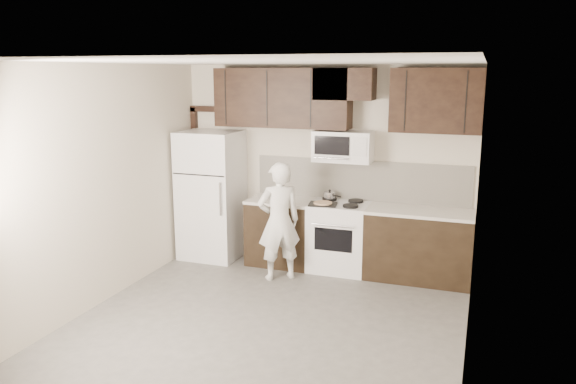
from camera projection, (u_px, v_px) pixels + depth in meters
The scene contains 14 objects.
floor at pixel (264, 327), 5.86m from camera, with size 4.50×4.50×0.00m, color #514F4C.
back_wall at pixel (325, 166), 7.65m from camera, with size 4.00×4.00×0.00m, color beige.
ceiling at pixel (262, 62), 5.29m from camera, with size 4.50×4.50×0.00m, color white.
counter_run at pixel (362, 239), 7.35m from camera, with size 2.95×0.64×0.91m.
stove at pixel (339, 236), 7.45m from camera, with size 0.76×0.66×0.94m.
backsplash at pixel (360, 180), 7.51m from camera, with size 2.90×0.02×0.54m, color silver.
upper_cabinets at pixel (337, 97), 7.22m from camera, with size 3.48×0.35×0.78m.
microwave at pixel (343, 146), 7.31m from camera, with size 0.76×0.42×0.40m.
refrigerator at pixel (211, 195), 7.91m from camera, with size 0.80×0.76×1.80m.
door_trim at pixel (198, 166), 8.25m from camera, with size 0.50×0.08×2.12m.
saucepan at pixel (330, 196), 7.54m from camera, with size 0.25×0.16×0.15m.
baking_tray at pixel (323, 204), 7.28m from camera, with size 0.36×0.27×0.02m, color black.
pizza at pixel (323, 203), 7.27m from camera, with size 0.24×0.24×0.02m, color beige.
person at pixel (279, 221), 7.07m from camera, with size 0.55×0.36×1.52m, color white.
Camera 1 is at (2.04, -5.04, 2.62)m, focal length 35.00 mm.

